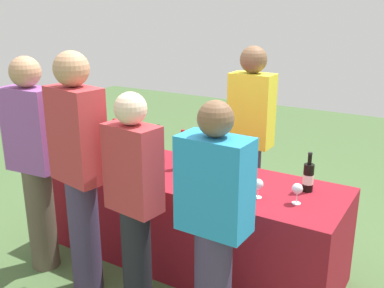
% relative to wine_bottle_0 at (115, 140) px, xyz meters
% --- Properties ---
extents(ground_plane, '(12.00, 12.00, 0.00)m').
position_rel_wine_bottle_0_xyz_m(ground_plane, '(0.88, -0.12, -0.88)').
color(ground_plane, '#476638').
extents(tasting_table, '(2.39, 0.80, 0.77)m').
position_rel_wine_bottle_0_xyz_m(tasting_table, '(0.88, -0.12, -0.50)').
color(tasting_table, maroon).
rests_on(tasting_table, ground_plane).
extents(wine_bottle_0, '(0.08, 0.08, 0.31)m').
position_rel_wine_bottle_0_xyz_m(wine_bottle_0, '(0.00, 0.00, 0.00)').
color(wine_bottle_0, black).
rests_on(wine_bottle_0, tasting_table).
extents(wine_bottle_1, '(0.07, 0.07, 0.31)m').
position_rel_wine_bottle_0_xyz_m(wine_bottle_1, '(0.18, -0.03, -0.00)').
color(wine_bottle_1, black).
rests_on(wine_bottle_1, tasting_table).
extents(wine_bottle_2, '(0.07, 0.07, 0.33)m').
position_rel_wine_bottle_0_xyz_m(wine_bottle_2, '(0.50, -0.02, 0.01)').
color(wine_bottle_2, black).
rests_on(wine_bottle_2, tasting_table).
extents(wine_bottle_3, '(0.07, 0.07, 0.32)m').
position_rel_wine_bottle_0_xyz_m(wine_bottle_3, '(0.75, -0.05, 0.01)').
color(wine_bottle_3, black).
rests_on(wine_bottle_3, tasting_table).
extents(wine_bottle_4, '(0.07, 0.07, 0.33)m').
position_rel_wine_bottle_0_xyz_m(wine_bottle_4, '(0.90, 0.04, 0.01)').
color(wine_bottle_4, black).
rests_on(wine_bottle_4, tasting_table).
extents(wine_bottle_5, '(0.07, 0.07, 0.31)m').
position_rel_wine_bottle_0_xyz_m(wine_bottle_5, '(1.18, 0.06, -0.00)').
color(wine_bottle_5, black).
rests_on(wine_bottle_5, tasting_table).
extents(wine_bottle_6, '(0.08, 0.08, 0.29)m').
position_rel_wine_bottle_0_xyz_m(wine_bottle_6, '(1.76, 0.03, -0.01)').
color(wine_bottle_6, black).
rests_on(wine_bottle_6, tasting_table).
extents(wine_glass_0, '(0.07, 0.07, 0.15)m').
position_rel_wine_bottle_0_xyz_m(wine_glass_0, '(0.88, -0.20, -0.01)').
color(wine_glass_0, silver).
rests_on(wine_glass_0, tasting_table).
extents(wine_glass_1, '(0.07, 0.07, 0.13)m').
position_rel_wine_bottle_0_xyz_m(wine_glass_1, '(1.01, -0.21, -0.02)').
color(wine_glass_1, silver).
rests_on(wine_glass_1, tasting_table).
extents(wine_glass_2, '(0.07, 0.07, 0.14)m').
position_rel_wine_bottle_0_xyz_m(wine_glass_2, '(1.18, -0.23, -0.01)').
color(wine_glass_2, silver).
rests_on(wine_glass_2, tasting_table).
extents(wine_glass_3, '(0.07, 0.07, 0.13)m').
position_rel_wine_bottle_0_xyz_m(wine_glass_3, '(1.39, -0.32, -0.02)').
color(wine_glass_3, silver).
rests_on(wine_glass_3, tasting_table).
extents(wine_glass_4, '(0.07, 0.07, 0.14)m').
position_rel_wine_bottle_0_xyz_m(wine_glass_4, '(1.50, -0.26, -0.02)').
color(wine_glass_4, silver).
rests_on(wine_glass_4, tasting_table).
extents(wine_glass_5, '(0.07, 0.07, 0.14)m').
position_rel_wine_bottle_0_xyz_m(wine_glass_5, '(1.76, -0.22, -0.01)').
color(wine_glass_5, silver).
rests_on(wine_glass_5, tasting_table).
extents(server_pouring, '(0.37, 0.23, 1.72)m').
position_rel_wine_bottle_0_xyz_m(server_pouring, '(1.07, 0.56, 0.07)').
color(server_pouring, '#3F3351').
rests_on(server_pouring, ground_plane).
extents(guest_0, '(0.42, 0.26, 1.70)m').
position_rel_wine_bottle_0_xyz_m(guest_0, '(-0.10, -0.81, 0.05)').
color(guest_0, brown).
rests_on(guest_0, ground_plane).
extents(guest_1, '(0.43, 0.29, 1.76)m').
position_rel_wine_bottle_0_xyz_m(guest_1, '(0.41, -0.86, 0.09)').
color(guest_1, '#3F3351').
rests_on(guest_1, ground_plane).
extents(guest_2, '(0.38, 0.24, 1.54)m').
position_rel_wine_bottle_0_xyz_m(guest_2, '(0.89, -0.85, -0.04)').
color(guest_2, black).
rests_on(guest_2, ground_plane).
extents(guest_3, '(0.43, 0.24, 1.55)m').
position_rel_wine_bottle_0_xyz_m(guest_3, '(1.46, -0.83, -0.05)').
color(guest_3, '#3F3351').
rests_on(guest_3, ground_plane).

